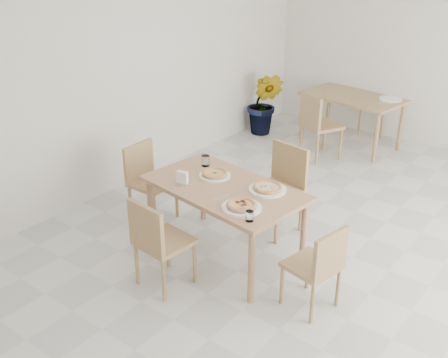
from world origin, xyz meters
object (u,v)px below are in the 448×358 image
Objects in this scene: chair_south at (157,239)px; potted_plant at (265,104)px; pizza_pepperoni at (242,205)px; tumbler_a at (206,161)px; pizza_mushroom at (268,187)px; main_table at (224,194)px; chair_back_s at (317,122)px; second_table at (352,102)px; plate_empty at (390,99)px; pizza_margherita at (215,173)px; chair_east at (319,263)px; chair_back_n at (380,102)px; chair_west at (147,176)px; napkin_holder at (182,178)px; plate_pepperoni at (242,208)px; plate_margherita at (215,176)px; tumbler_b at (250,216)px; plate_mushroom at (267,190)px; chair_north at (282,182)px.

chair_south is 0.87× the size of potted_plant.
tumbler_a is at bearing 147.88° from pizza_pepperoni.
pizza_pepperoni is at bearing -87.68° from pizza_mushroom.
main_table is 2.80m from chair_back_s.
plate_empty is (0.50, 0.14, 0.10)m from second_table.
tumbler_a is at bearing 148.25° from pizza_margherita.
chair_back_n is (-1.36, 4.47, 0.04)m from chair_east.
chair_south is 1.02× the size of chair_west.
chair_back_n reaches higher than plate_empty.
napkin_holder reaches higher than pizza_mushroom.
plate_pepperoni reaches higher than second_table.
tumbler_a is (-0.24, 0.15, 0.05)m from plate_margherita.
second_table is (-0.75, 3.78, -0.10)m from plate_pepperoni.
pizza_margherita is 2.45× the size of napkin_holder.
tumbler_b is 0.28× the size of plate_empty.
chair_west is (-1.15, 0.12, -0.18)m from main_table.
plate_mushroom is 3.86× the size of tumbler_b.
chair_east is at bearing -25.24° from pizza_mushroom.
chair_south reaches higher than pizza_mushroom.
pizza_mushroom and pizza_pepperoni have the same top height.
plate_pepperoni and plate_empty have the same top height.
main_table is at bearing 146.65° from plate_pepperoni.
plate_mushroom is 0.35× the size of potted_plant.
main_table is 1.14m from chair_east.
chair_west is at bearing -80.82° from potted_plant.
pizza_margherita is at bearing 157.15° from main_table.
chair_south reaches higher than plate_mushroom.
chair_south reaches higher than chair_east.
main_table is 5.04× the size of plate_empty.
chair_back_s reaches higher than chair_north.
plate_mushroom is at bearing 16.02° from napkin_holder.
main_table is 0.41m from napkin_holder.
main_table is 5.25× the size of plate_margherita.
chair_south reaches higher than tumbler_b.
chair_back_s is (-0.51, 2.75, -0.13)m from main_table.
main_table is at bearing -87.76° from chair_east.
plate_mushroom is at bearing -61.23° from chair_north.
tumbler_b reaches higher than plate_empty.
tumbler_b is at bearing -36.97° from plate_pepperoni.
plate_pepperoni is (-0.72, -0.08, 0.31)m from chair_east.
tumbler_a is 0.48m from napkin_holder.
plate_margherita is (-1.31, 0.30, 0.31)m from chair_east.
plate_pepperoni is (0.38, -0.25, 0.09)m from main_table.
plate_mushroom is 1.05× the size of pizza_mushroom.
plate_margherita is at bearing -108.15° from chair_north.
chair_north is 2.91× the size of pizza_margherita.
chair_east is 0.79m from plate_pepperoni.
plate_margherita is 0.36× the size of chair_back_n.
tumbler_b reaches higher than main_table.
plate_margherita is 0.90× the size of pizza_pepperoni.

